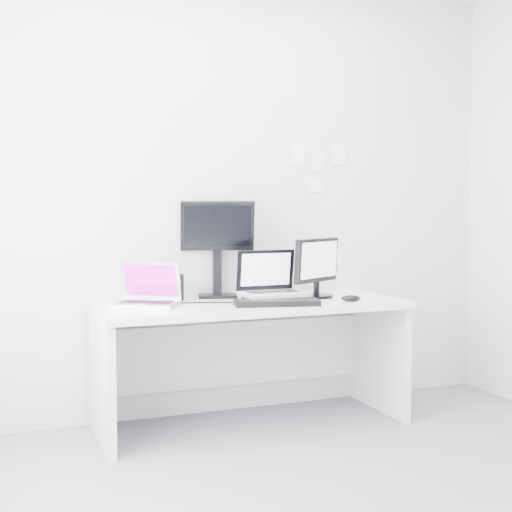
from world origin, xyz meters
The scene contains 14 objects.
ground centered at (0.00, 0.00, 0.00)m, with size 3.60×3.60×0.00m, color #57585C.
back_wall centered at (0.00, 1.60, 1.35)m, with size 3.60×3.60×0.00m, color silver.
desk centered at (0.00, 1.25, 0.36)m, with size 1.80×0.70×0.73m, color white.
macbook centered at (-0.62, 1.30, 0.86)m, with size 0.35×0.26×0.26m, color #A9A9AD.
speaker centered at (-0.39, 1.50, 0.81)m, with size 0.08×0.08×0.15m, color black.
dell_laptop centered at (0.14, 1.26, 0.88)m, with size 0.37×0.29×0.31m, color #AEB1B5.
rear_monitor centered at (-0.12, 1.53, 1.03)m, with size 0.45×0.16×0.61m, color black.
samsung_monitor centered at (0.45, 1.29, 0.92)m, with size 0.41×0.19×0.38m, color black.
keyboard centered at (0.08, 1.07, 0.75)m, with size 0.47×0.17×0.03m, color black.
mouse centered at (0.55, 1.06, 0.75)m, with size 0.12×0.08×0.04m, color black.
wall_note_0 centered at (0.45, 1.59, 1.62)m, with size 0.10×0.00×0.14m, color white.
wall_note_1 centered at (0.60, 1.59, 1.58)m, with size 0.09×0.00×0.13m, color white.
wall_note_2 centered at (0.75, 1.59, 1.63)m, with size 0.10×0.00×0.14m, color white.
wall_note_3 centered at (0.58, 1.59, 1.42)m, with size 0.11×0.00×0.08m, color white.
Camera 1 is at (-1.49, -2.61, 1.29)m, focal length 50.21 mm.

